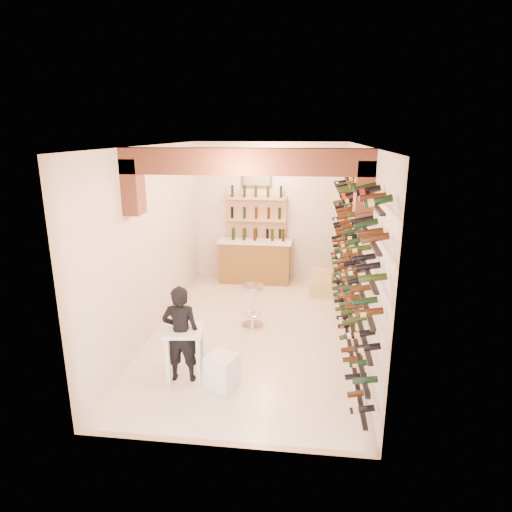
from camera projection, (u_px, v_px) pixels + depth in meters
The scene contains 11 objects.
ground at pixel (254, 331), 7.79m from camera, with size 6.00×6.00×0.00m, color silver.
room_shell at pixel (252, 208), 6.92m from camera, with size 3.52×6.02×3.21m.
wine_rack at pixel (346, 249), 7.19m from camera, with size 0.32×5.70×2.56m.
back_counter at pixel (255, 260), 10.20m from camera, with size 1.70×0.62×1.29m.
back_shelving at pixel (256, 231), 10.26m from camera, with size 1.40×0.31×2.73m.
tasting_table at pixel (185, 337), 6.16m from camera, with size 0.59×0.59×0.92m.
white_stool at pixel (222, 371), 6.02m from camera, with size 0.38×0.38×0.47m, color white.
person at pixel (181, 334), 6.08m from camera, with size 0.52×0.34×1.41m, color black.
chrome_barstool at pixel (252, 302), 7.86m from camera, with size 0.41×0.41×0.79m.
crate_lower at pixel (322, 289), 9.41m from camera, with size 0.54×0.38×0.32m, color #D7BB76.
crate_upper at pixel (323, 276), 9.33m from camera, with size 0.45×0.31×0.26m, color #D7BB76.
Camera 1 is at (0.87, -7.07, 3.41)m, focal length 30.70 mm.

